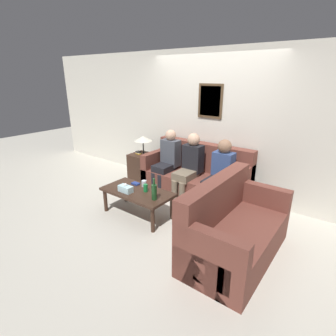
% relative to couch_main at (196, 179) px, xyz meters
% --- Properties ---
extents(ground_plane, '(16.00, 16.00, 0.00)m').
position_rel_couch_main_xyz_m(ground_plane, '(0.00, -0.50, -0.33)').
color(ground_plane, beige).
extents(wall_back, '(9.00, 0.08, 2.60)m').
position_rel_couch_main_xyz_m(wall_back, '(0.00, 0.43, 0.97)').
color(wall_back, silver).
rests_on(wall_back, ground_plane).
extents(couch_main, '(1.93, 0.82, 0.96)m').
position_rel_couch_main_xyz_m(couch_main, '(0.00, 0.00, 0.00)').
color(couch_main, brown).
rests_on(couch_main, ground_plane).
extents(couch_side, '(0.82, 1.57, 0.96)m').
position_rel_couch_main_xyz_m(couch_side, '(1.27, -1.21, 0.00)').
color(couch_side, brown).
rests_on(couch_side, ground_plane).
extents(coffee_table, '(1.14, 0.58, 0.42)m').
position_rel_couch_main_xyz_m(coffee_table, '(-0.35, -1.20, 0.04)').
color(coffee_table, '#382319').
rests_on(coffee_table, ground_plane).
extents(side_table_with_lamp, '(0.46, 0.45, 0.99)m').
position_rel_couch_main_xyz_m(side_table_with_lamp, '(-1.26, -0.11, 0.04)').
color(side_table_with_lamp, '#382319').
rests_on(side_table_with_lamp, ground_plane).
extents(wine_bottle, '(0.08, 0.08, 0.33)m').
position_rel_couch_main_xyz_m(wine_bottle, '(0.06, -1.27, 0.22)').
color(wine_bottle, '#19421E').
rests_on(wine_bottle, coffee_table).
extents(drinking_glass, '(0.08, 0.08, 0.10)m').
position_rel_couch_main_xyz_m(drinking_glass, '(-0.38, -1.01, 0.14)').
color(drinking_glass, silver).
rests_on(drinking_glass, coffee_table).
extents(book_stack, '(0.13, 0.09, 0.03)m').
position_rel_couch_main_xyz_m(book_stack, '(-0.55, -1.03, 0.11)').
color(book_stack, navy).
rests_on(book_stack, coffee_table).
extents(soda_can, '(0.07, 0.07, 0.12)m').
position_rel_couch_main_xyz_m(soda_can, '(-0.22, -1.15, 0.15)').
color(soda_can, '#197A38').
rests_on(soda_can, coffee_table).
extents(tissue_box, '(0.23, 0.12, 0.15)m').
position_rel_couch_main_xyz_m(tissue_box, '(-0.46, -1.34, 0.15)').
color(tissue_box, silver).
rests_on(tissue_box, coffee_table).
extents(person_left, '(0.34, 0.58, 1.18)m').
position_rel_couch_main_xyz_m(person_left, '(-0.57, -0.13, 0.31)').
color(person_left, black).
rests_on(person_left, ground_plane).
extents(person_middle, '(0.34, 0.62, 1.19)m').
position_rel_couch_main_xyz_m(person_middle, '(-0.04, -0.18, 0.32)').
color(person_middle, '#756651').
rests_on(person_middle, ground_plane).
extents(person_right, '(0.34, 0.65, 1.16)m').
position_rel_couch_main_xyz_m(person_right, '(0.54, -0.17, 0.30)').
color(person_right, black).
rests_on(person_right, ground_plane).
extents(teddy_bear, '(0.21, 0.21, 0.33)m').
position_rel_couch_main_xyz_m(teddy_bear, '(0.63, -1.27, -0.19)').
color(teddy_bear, '#A87A51').
rests_on(teddy_bear, ground_plane).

